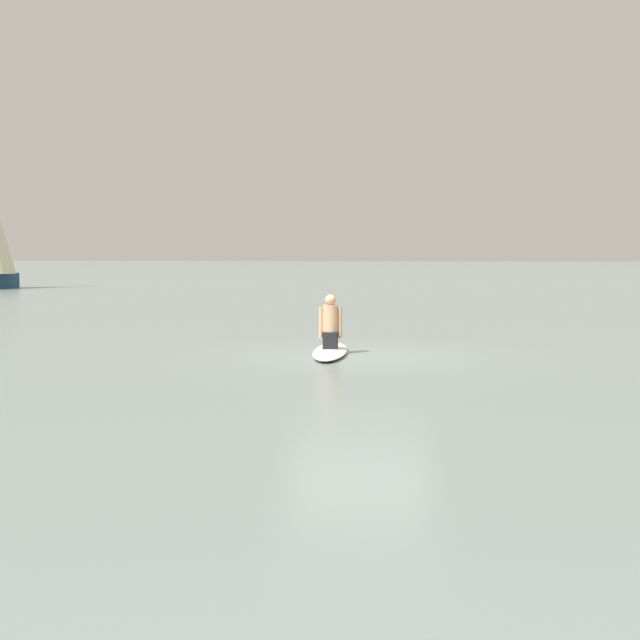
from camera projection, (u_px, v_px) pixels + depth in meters
ground_plane at (359, 356)px, 16.46m from camera, size 400.00×400.00×0.00m
surfboard at (330, 351)px, 16.74m from camera, size 3.17×0.89×0.10m
person_paddler at (330, 324)px, 16.71m from camera, size 0.35×0.43×0.98m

